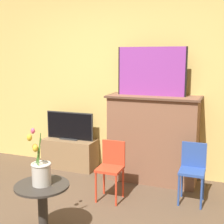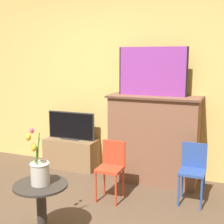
# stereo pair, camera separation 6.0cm
# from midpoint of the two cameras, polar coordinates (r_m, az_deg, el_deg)

# --- Properties ---
(wall_back) EXTENTS (8.00, 0.06, 2.70)m
(wall_back) POSITION_cam_midpoint_polar(r_m,az_deg,el_deg) (4.43, 1.33, 6.37)
(wall_back) COLOR #E0BC66
(wall_back) RESTS_ON ground
(fireplace_mantel) EXTENTS (1.20, 0.49, 1.14)m
(fireplace_mantel) POSITION_cam_midpoint_polar(r_m,az_deg,el_deg) (4.16, 7.13, -4.66)
(fireplace_mantel) COLOR brown
(fireplace_mantel) RESTS_ON ground
(painting) EXTENTS (0.89, 0.03, 0.62)m
(painting) POSITION_cam_midpoint_polar(r_m,az_deg,el_deg) (4.04, 6.79, 7.38)
(painting) COLOR black
(painting) RESTS_ON fireplace_mantel
(tv_stand) EXTENTS (0.79, 0.35, 0.43)m
(tv_stand) POSITION_cam_midpoint_polar(r_m,az_deg,el_deg) (4.73, -8.03, -7.49)
(tv_stand) COLOR olive
(tv_stand) RESTS_ON ground
(tv_monitor) EXTENTS (0.74, 0.12, 0.41)m
(tv_monitor) POSITION_cam_midpoint_polar(r_m,az_deg,el_deg) (4.63, -8.12, -2.60)
(tv_monitor) COLOR #2D2D2D
(tv_monitor) RESTS_ON tv_stand
(chair_red) EXTENTS (0.28, 0.28, 0.68)m
(chair_red) POSITION_cam_midpoint_polar(r_m,az_deg,el_deg) (3.65, -0.62, -9.71)
(chair_red) COLOR red
(chair_red) RESTS_ON ground
(chair_blue) EXTENTS (0.28, 0.28, 0.68)m
(chair_blue) POSITION_cam_midpoint_polar(r_m,az_deg,el_deg) (3.68, 14.07, -9.85)
(chair_blue) COLOR #2D4C99
(chair_blue) RESTS_ON ground
(side_table) EXTENTS (0.49, 0.49, 0.52)m
(side_table) POSITION_cam_midpoint_polar(r_m,az_deg,el_deg) (2.99, -13.14, -15.99)
(side_table) COLOR #332D28
(side_table) RESTS_ON ground
(vase_tulips) EXTENTS (0.22, 0.19, 0.50)m
(vase_tulips) POSITION_cam_midpoint_polar(r_m,az_deg,el_deg) (2.87, -13.48, -10.44)
(vase_tulips) COLOR beige
(vase_tulips) RESTS_ON side_table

